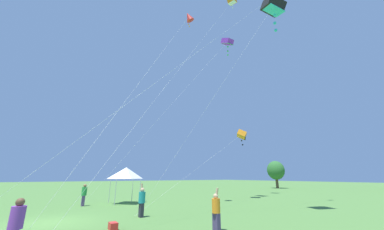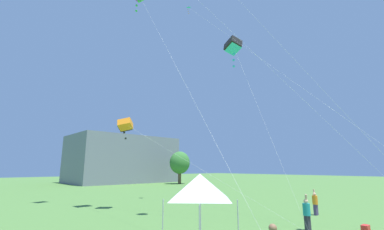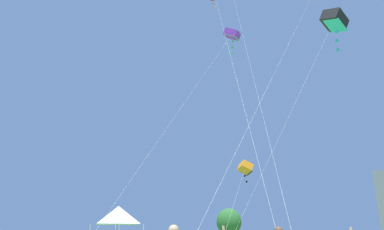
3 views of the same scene
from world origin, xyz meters
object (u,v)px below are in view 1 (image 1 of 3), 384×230
Objects in this scene: person_teal_shirt at (142,201)px; kite_black_box_2 at (273,7)px; kite_red_diamond_5 at (189,17)px; cooler_box at (113,226)px; person_purple_shirt at (16,225)px; person_orange_shirt at (216,210)px; kite_purple_box_1 at (227,42)px; kite_orange_box_3 at (232,1)px; person_green_shirt at (84,194)px; kite_orange_box_0 at (242,135)px; festival_tent at (126,173)px.

person_teal_shirt is 0.12× the size of kite_black_box_2.
kite_red_diamond_5 is at bearing -136.52° from person_teal_shirt.
cooler_box is 4.21m from person_purple_shirt.
person_orange_shirt is (0.78, 7.46, -0.03)m from person_purple_shirt.
person_teal_shirt reaches higher than person_purple_shirt.
kite_purple_box_1 is 10.06m from kite_orange_box_3.
kite_orange_box_3 is at bearing -68.84° from person_green_shirt.
person_orange_shirt is 0.06× the size of kite_orange_box_3.
kite_black_box_2 is (0.50, 14.49, 15.30)m from person_purple_shirt.
kite_red_diamond_5 is (-7.30, 10.90, 18.24)m from person_purple_shirt.
cooler_box is 0.02× the size of kite_orange_box_3.
person_teal_shirt is at bearing -61.20° from kite_red_diamond_5.
kite_orange_box_0 is 0.87× the size of kite_black_box_2.
kite_black_box_2 is at bearing -112.61° from person_green_shirt.
festival_tent is 19.93m from kite_black_box_2.
kite_red_diamond_5 reaches higher than kite_orange_box_0.
person_purple_shirt is 27.67m from kite_purple_box_1.
person_orange_shirt is at bearing -47.21° from kite_purple_box_1.
festival_tent is at bearing -104.38° from kite_purple_box_1.
person_purple_shirt is at bearing -59.17° from cooler_box.
person_teal_shirt is 19.14m from kite_red_diamond_5.
kite_purple_box_1 reaches higher than person_purple_shirt.
person_purple_shirt is at bearing -65.48° from kite_orange_box_0.
kite_red_diamond_5 reaches higher than person_purple_shirt.
kite_orange_box_3 is at bearing 149.36° from kite_black_box_2.
cooler_box is 0.04× the size of kite_orange_box_0.
person_teal_shirt is 22.98m from kite_purple_box_1.
person_purple_shirt is 22.47m from kite_red_diamond_5.
person_teal_shirt is at bearing -119.72° from kite_black_box_2.
kite_purple_box_1 is (2.90, 11.30, 17.06)m from festival_tent.
kite_black_box_2 is at bearing 24.70° from kite_red_diamond_5.
kite_red_diamond_5 is (1.61, -8.63, 11.92)m from kite_orange_box_0.
kite_orange_box_0 is at bearing -42.33° from kite_orange_box_3.
person_teal_shirt is (-2.35, 2.21, 0.80)m from cooler_box.
person_green_shirt is 33.41m from kite_orange_box_3.
person_teal_shirt is (-5.26, -1.70, 0.05)m from person_orange_shirt.
kite_purple_box_1 is (-9.86, 10.65, 18.87)m from person_orange_shirt.
person_purple_shirt is at bearing -63.30° from kite_orange_box_3.
kite_purple_box_1 is 1.03× the size of kite_red_diamond_5.
person_orange_shirt is 0.95× the size of person_teal_shirt.
kite_red_diamond_5 is at bearing -72.02° from kite_orange_box_3.
kite_orange_box_0 reaches higher than person_orange_shirt.
kite_purple_box_1 is at bearing 106.77° from person_orange_shirt.
festival_tent is at bearing 161.69° from cooler_box.
kite_purple_box_1 is at bearing 75.62° from festival_tent.
cooler_box is 0.32× the size of person_purple_shirt.
person_orange_shirt reaches higher than person_green_shirt.
kite_red_diamond_5 is (-7.80, -3.59, 2.94)m from kite_black_box_2.
person_orange_shirt is at bearing -136.43° from person_green_shirt.
person_green_shirt is (-12.90, -4.06, 0.04)m from person_orange_shirt.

